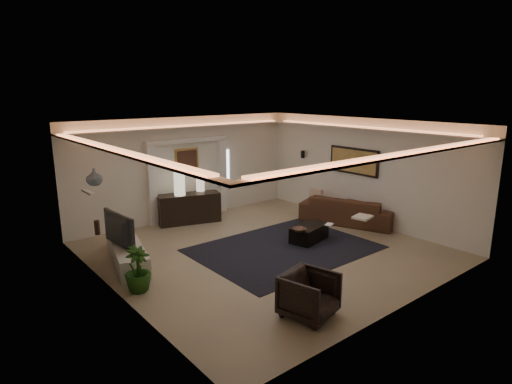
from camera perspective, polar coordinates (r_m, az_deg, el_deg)
floor at (r=9.97m, az=1.30°, el=-7.80°), size 7.00×7.00×0.00m
ceiling at (r=9.32m, az=1.40°, el=9.07°), size 7.00×7.00×0.00m
wall_back at (r=12.35m, az=-9.28°, el=3.18°), size 7.00×0.00×7.00m
wall_front at (r=7.34m, az=19.47°, el=-4.46°), size 7.00×0.00×7.00m
wall_left at (r=7.80m, az=-18.62°, el=-3.35°), size 0.00×7.00×7.00m
wall_right at (r=12.06m, az=14.10°, el=2.71°), size 0.00×7.00×7.00m
cove_soffit at (r=9.34m, az=1.39°, el=7.35°), size 7.00×7.00×0.04m
daylight_slit at (r=13.07m, az=-4.09°, el=3.44°), size 0.25×0.03×1.00m
area_rug at (r=10.07m, az=3.79°, el=-7.55°), size 4.00×3.00×0.01m
pilaster_left at (r=11.81m, az=-13.80°, el=0.77°), size 0.22×0.20×2.20m
pilaster_right at (r=12.94m, az=-4.59°, el=2.20°), size 0.22×0.20×2.20m
alcove_header at (r=12.15m, az=-9.18°, el=6.83°), size 2.52×0.20×0.12m
painting_frame at (r=12.29m, az=-9.25°, el=4.08°), size 0.74×0.04×0.74m
painting_canvas at (r=12.27m, az=-9.19°, el=4.07°), size 0.62×0.02×0.62m
art_panel_frame at (r=12.18m, az=12.95°, el=4.07°), size 0.04×1.64×0.74m
art_panel_gold at (r=12.16m, az=12.88°, el=4.05°), size 0.02×1.50×0.62m
wall_sconce at (r=13.35m, az=6.27°, el=5.04°), size 0.12×0.12×0.22m
wall_niche at (r=9.06m, az=-21.54°, el=-0.01°), size 0.10×0.55×0.04m
console at (r=12.02m, az=-8.92°, el=-2.22°), size 1.78×1.00×0.85m
lamp_left at (r=11.75m, az=-10.21°, el=0.83°), size 0.37×0.37×0.66m
lamp_right at (r=12.17m, az=-7.48°, el=1.37°), size 0.25×0.25×0.52m
media_ledge at (r=9.67m, az=-16.91°, el=-7.67°), size 1.13×2.39×0.43m
tv at (r=9.28m, az=-18.53°, el=-4.90°), size 1.23×0.26×0.70m
figurine at (r=10.25m, az=-20.51°, el=-4.29°), size 0.15×0.15×0.33m
ginger_jar at (r=9.52m, az=-20.83°, el=1.89°), size 0.43×0.43×0.35m
plant at (r=8.19m, az=-15.57°, el=-9.94°), size 0.63×0.63×0.85m
sofa at (r=12.13m, az=12.18°, el=-2.36°), size 2.73×1.87×0.74m
throw_blanket at (r=10.91m, az=14.09°, el=-3.27°), size 0.55×0.48×0.05m
throw_pillow at (r=12.85m, az=8.03°, el=-0.49°), size 0.18×0.44×0.43m
coffee_table at (r=10.58m, az=7.12°, el=-5.45°), size 1.11×0.77×0.38m
bowl at (r=10.05m, az=5.82°, el=-4.97°), size 0.42×0.42×0.08m
magazine at (r=10.63m, az=9.77°, el=-4.21°), size 0.27×0.23×0.03m
armchair at (r=7.17m, az=7.13°, el=-13.52°), size 0.97×0.98×0.74m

